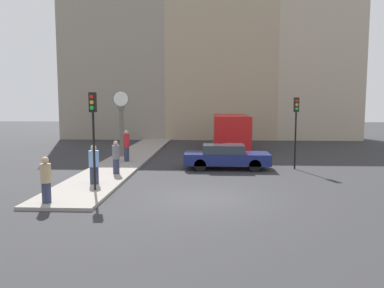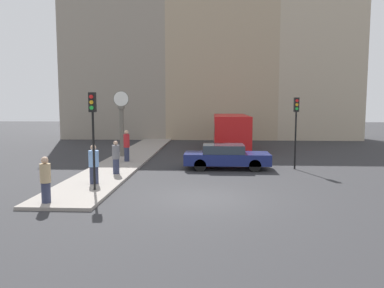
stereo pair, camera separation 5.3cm
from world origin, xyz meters
name	(u,v)px [view 1 (the left image)]	position (x,y,z in m)	size (l,w,h in m)	color
ground_plane	(205,198)	(0.00, 0.00, 0.00)	(120.00, 120.00, 0.00)	#2D2D30
sidewalk_corner	(135,155)	(-4.97, 11.32, 0.06)	(2.59, 26.64, 0.12)	gray
building_row	(207,53)	(-0.24, 24.86, 8.65)	(29.39, 5.00, 18.33)	gray
sedan_car	(226,156)	(1.02, 6.38, 0.68)	(4.56, 1.84, 1.32)	navy
bus_distant	(230,130)	(1.70, 15.42, 1.51)	(2.54, 8.06, 2.64)	red
traffic_light_near	(93,121)	(-4.36, 0.58, 2.85)	(0.26, 0.24, 3.81)	black
traffic_light_far	(296,118)	(4.71, 6.48, 2.74)	(0.26, 0.24, 3.83)	black
street_clock	(121,122)	(-5.58, 10.20, 2.31)	(1.02, 0.37, 4.21)	#666056
pedestrian_tan_coat	(46,180)	(-5.42, -1.39, 0.92)	(0.36, 0.36, 1.59)	#2D334C
pedestrian_red_top	(126,146)	(-4.77, 7.99, 1.06)	(0.35, 0.35, 1.85)	#2D334C
pedestrian_blue_stripe	(94,165)	(-4.75, 1.76, 0.93)	(0.43, 0.43, 1.65)	#2D334C
pedestrian_grey_jacket	(116,157)	(-4.39, 4.04, 0.92)	(0.36, 0.36, 1.60)	#2D334C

